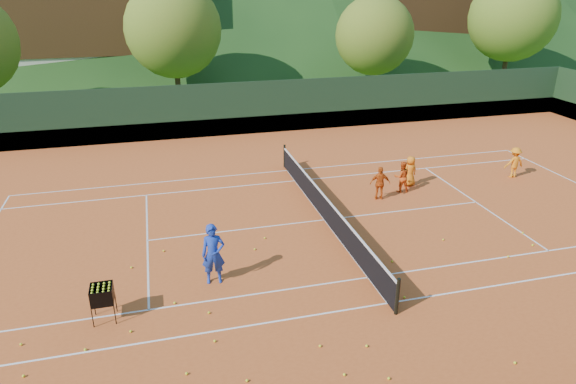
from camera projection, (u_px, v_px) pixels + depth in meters
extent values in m
plane|color=#2A551A|center=(325.00, 220.00, 19.08)|extent=(400.00, 400.00, 0.00)
cube|color=#BF501F|center=(325.00, 220.00, 19.08)|extent=(40.00, 24.00, 0.02)
imported|color=#1A38AE|center=(213.00, 254.00, 14.84)|extent=(0.71, 0.49, 1.86)
imported|color=#D64B13|center=(402.00, 177.00, 21.35)|extent=(0.71, 0.59, 1.33)
imported|color=#D25112|center=(380.00, 183.00, 20.61)|extent=(0.87, 0.53, 1.38)
imported|color=orange|center=(410.00, 171.00, 21.99)|extent=(0.70, 0.51, 1.32)
imported|color=orange|center=(514.00, 162.00, 22.91)|extent=(0.90, 0.52, 1.39)
sphere|color=yellow|center=(404.00, 297.00, 14.38)|extent=(0.07, 0.07, 0.07)
sphere|color=yellow|center=(215.00, 341.00, 12.65)|extent=(0.07, 0.07, 0.07)
sphere|color=yellow|center=(187.00, 374.00, 11.61)|extent=(0.07, 0.07, 0.07)
sphere|color=yellow|center=(131.00, 267.00, 15.87)|extent=(0.07, 0.07, 0.07)
sphere|color=yellow|center=(320.00, 346.00, 12.48)|extent=(0.07, 0.07, 0.07)
sphere|color=yellow|center=(131.00, 331.00, 13.00)|extent=(0.07, 0.07, 0.07)
sphere|color=yellow|center=(359.00, 239.00, 17.59)|extent=(0.07, 0.07, 0.07)
sphere|color=yellow|center=(21.00, 344.00, 12.54)|extent=(0.07, 0.07, 0.07)
sphere|color=yellow|center=(164.00, 251.00, 16.84)|extent=(0.07, 0.07, 0.07)
sphere|color=yellow|center=(175.00, 303.00, 14.14)|extent=(0.07, 0.07, 0.07)
sphere|color=yellow|center=(523.00, 233.00, 18.02)|extent=(0.07, 0.07, 0.07)
sphere|color=yellow|center=(209.00, 313.00, 13.72)|extent=(0.07, 0.07, 0.07)
sphere|color=yellow|center=(255.00, 249.00, 16.94)|extent=(0.07, 0.07, 0.07)
sphere|color=yellow|center=(533.00, 245.00, 17.19)|extent=(0.07, 0.07, 0.07)
sphere|color=yellow|center=(508.00, 257.00, 16.49)|extent=(0.07, 0.07, 0.07)
sphere|color=yellow|center=(24.00, 376.00, 11.54)|extent=(0.07, 0.07, 0.07)
sphere|color=yellow|center=(85.00, 350.00, 12.36)|extent=(0.07, 0.07, 0.07)
sphere|color=yellow|center=(218.00, 263.00, 16.10)|extent=(0.07, 0.07, 0.07)
sphere|color=yellow|center=(443.00, 240.00, 17.56)|extent=(0.07, 0.07, 0.07)
sphere|color=yellow|center=(367.00, 346.00, 12.48)|extent=(0.07, 0.07, 0.07)
sphere|color=yellow|center=(515.00, 363.00, 11.93)|extent=(0.07, 0.07, 0.07)
sphere|color=yellow|center=(344.00, 375.00, 11.58)|extent=(0.07, 0.07, 0.07)
sphere|color=yellow|center=(265.00, 238.00, 17.67)|extent=(0.07, 0.07, 0.07)
sphere|color=yellow|center=(392.00, 261.00, 16.20)|extent=(0.07, 0.07, 0.07)
sphere|color=yellow|center=(247.00, 381.00, 11.41)|extent=(0.07, 0.07, 0.07)
sphere|color=yellow|center=(389.00, 378.00, 11.47)|extent=(0.07, 0.07, 0.07)
cube|color=white|center=(388.00, 303.00, 14.18)|extent=(23.77, 0.06, 0.00)
cube|color=silver|center=(287.00, 170.00, 23.97)|extent=(23.77, 0.06, 0.00)
cube|color=white|center=(368.00, 277.00, 15.40)|extent=(23.77, 0.06, 0.00)
cube|color=white|center=(295.00, 181.00, 22.74)|extent=(23.77, 0.06, 0.00)
cube|color=silver|center=(147.00, 240.00, 17.57)|extent=(0.06, 8.23, 0.00)
cube|color=white|center=(476.00, 202.00, 20.58)|extent=(0.06, 8.23, 0.00)
cube|color=white|center=(325.00, 220.00, 19.07)|extent=(12.80, 0.06, 0.00)
cube|color=white|center=(325.00, 220.00, 19.07)|extent=(0.06, 10.97, 0.00)
cube|color=black|center=(325.00, 209.00, 18.90)|extent=(0.03, 11.97, 0.90)
cube|color=white|center=(325.00, 197.00, 18.72)|extent=(0.05, 11.97, 0.06)
cylinder|color=black|center=(397.00, 297.00, 13.52)|extent=(0.10, 0.10, 1.10)
cylinder|color=black|center=(285.00, 156.00, 24.20)|extent=(0.10, 0.10, 1.10)
cube|color=black|center=(258.00, 107.00, 29.20)|extent=(40.00, 0.05, 3.00)
cube|color=#185723|center=(259.00, 125.00, 29.59)|extent=(40.40, 0.05, 1.00)
cylinder|color=black|center=(93.00, 318.00, 13.10)|extent=(0.02, 0.02, 0.55)
cylinder|color=black|center=(115.00, 315.00, 13.23)|extent=(0.02, 0.02, 0.55)
cylinder|color=black|center=(94.00, 306.00, 13.60)|extent=(0.02, 0.02, 0.55)
cylinder|color=black|center=(116.00, 303.00, 13.73)|extent=(0.02, 0.02, 0.55)
cube|color=black|center=(103.00, 302.00, 13.31)|extent=(0.55, 0.55, 0.02)
cube|color=black|center=(101.00, 300.00, 12.98)|extent=(0.55, 0.02, 0.45)
cube|color=black|center=(103.00, 288.00, 13.47)|extent=(0.55, 0.02, 0.45)
cube|color=black|center=(91.00, 296.00, 13.16)|extent=(0.02, 0.55, 0.45)
cube|color=black|center=(113.00, 293.00, 13.29)|extent=(0.02, 0.55, 0.45)
sphere|color=#CCE526|center=(92.00, 293.00, 12.92)|extent=(0.07, 0.07, 0.07)
sphere|color=#CCE526|center=(92.00, 291.00, 13.04)|extent=(0.07, 0.07, 0.07)
sphere|color=#CCE526|center=(93.00, 288.00, 13.16)|extent=(0.07, 0.07, 0.07)
sphere|color=#CCE526|center=(93.00, 285.00, 13.28)|extent=(0.07, 0.07, 0.07)
sphere|color=#CCE526|center=(97.00, 293.00, 12.95)|extent=(0.07, 0.07, 0.07)
sphere|color=#CCE526|center=(98.00, 290.00, 13.07)|extent=(0.07, 0.07, 0.07)
sphere|color=#CCE526|center=(98.00, 287.00, 13.19)|extent=(0.07, 0.07, 0.07)
sphere|color=#CCE526|center=(99.00, 284.00, 13.32)|extent=(0.07, 0.07, 0.07)
sphere|color=#CCE526|center=(103.00, 292.00, 12.98)|extent=(0.07, 0.07, 0.07)
sphere|color=#CCE526|center=(103.00, 289.00, 13.10)|extent=(0.07, 0.07, 0.07)
sphere|color=#CCE526|center=(104.00, 286.00, 13.23)|extent=(0.07, 0.07, 0.07)
sphere|color=#CCE526|center=(104.00, 283.00, 13.35)|extent=(0.07, 0.07, 0.07)
sphere|color=#CCE526|center=(109.00, 291.00, 13.01)|extent=(0.07, 0.07, 0.07)
sphere|color=#CCE526|center=(109.00, 288.00, 13.14)|extent=(0.07, 0.07, 0.07)
sphere|color=#CCE526|center=(109.00, 285.00, 13.26)|extent=(0.07, 0.07, 0.07)
sphere|color=#CCE526|center=(110.00, 283.00, 13.38)|extent=(0.07, 0.07, 0.07)
cube|color=beige|center=(98.00, 67.00, 42.94)|extent=(12.00, 9.00, 2.88)
cube|color=#3C2310|center=(91.00, 21.00, 41.52)|extent=(12.24, 9.18, 4.48)
cube|color=beige|center=(273.00, 56.00, 50.34)|extent=(11.00, 8.00, 2.52)
cube|color=#381F0F|center=(272.00, 22.00, 49.10)|extent=(11.22, 8.16, 3.92)
cube|color=beige|center=(422.00, 56.00, 50.03)|extent=(10.00, 8.00, 2.70)
cube|color=#3A200F|center=(425.00, 18.00, 48.70)|extent=(10.20, 8.16, 4.20)
cylinder|color=#3F2819|center=(178.00, 86.00, 35.43)|extent=(0.36, 0.36, 2.88)
sphere|color=#4C741E|center=(173.00, 29.00, 33.98)|extent=(6.40, 6.40, 6.40)
cylinder|color=#41291A|center=(372.00, 82.00, 37.90)|extent=(0.36, 0.36, 2.52)
sphere|color=#4B6F1D|center=(375.00, 35.00, 36.63)|extent=(5.60, 5.60, 5.60)
cylinder|color=#3D2918|center=(504.00, 69.00, 41.51)|extent=(0.36, 0.36, 3.06)
sphere|color=#48741E|center=(513.00, 17.00, 39.97)|extent=(6.80, 6.80, 6.80)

